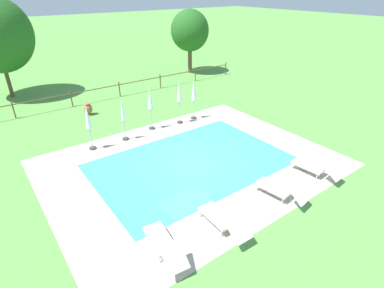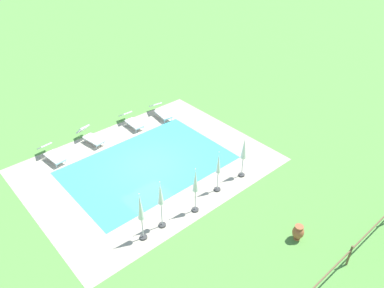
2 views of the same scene
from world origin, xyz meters
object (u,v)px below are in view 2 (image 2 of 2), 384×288
object	(u,v)px
sun_lounger_north_end	(132,121)
patio_umbrella_closed_row_mid_east	(161,197)
sun_lounger_north_near_steps	(90,136)
patio_umbrella_closed_row_mid_west	(244,151)
sun_lounger_north_mid	(52,154)
terracotta_urn_near_fence	(298,232)
patio_umbrella_closed_row_centre	(195,183)
patio_umbrella_closed_row_east	(218,167)
sun_lounger_north_far	(161,111)
patio_umbrella_closed_row_west	(141,210)

from	to	relation	value
sun_lounger_north_end	patio_umbrella_closed_row_mid_east	xyz separation A→B (m)	(3.70, 7.82, 1.30)
sun_lounger_north_near_steps	patio_umbrella_closed_row_mid_west	xyz separation A→B (m)	(-4.20, 7.80, 1.14)
sun_lounger_north_mid	terracotta_urn_near_fence	distance (m)	13.09
patio_umbrella_closed_row_centre	patio_umbrella_closed_row_east	bearing A→B (deg)	-169.00
sun_lounger_north_near_steps	sun_lounger_north_far	xyz separation A→B (m)	(-4.82, 0.31, -0.02)
sun_lounger_north_mid	patio_umbrella_closed_row_west	size ratio (longest dim) A/B	0.84
patio_umbrella_closed_row_west	patio_umbrella_closed_row_mid_west	size ratio (longest dim) A/B	1.07
patio_umbrella_closed_row_east	terracotta_urn_near_fence	distance (m)	4.51
patio_umbrella_closed_row_west	patio_umbrella_closed_row_east	xyz separation A→B (m)	(-4.43, -0.13, -0.19)
sun_lounger_north_far	terracotta_urn_near_fence	bearing A→B (deg)	80.42
patio_umbrella_closed_row_west	patio_umbrella_closed_row_centre	world-z (taller)	patio_umbrella_closed_row_west
patio_umbrella_closed_row_east	sun_lounger_north_near_steps	bearing A→B (deg)	-72.21
sun_lounger_north_mid	patio_umbrella_closed_row_west	distance (m)	7.87
patio_umbrella_closed_row_east	patio_umbrella_closed_row_centre	bearing A→B (deg)	11.00
sun_lounger_north_far	patio_umbrella_closed_row_mid_west	world-z (taller)	patio_umbrella_closed_row_mid_west
patio_umbrella_closed_row_centre	terracotta_urn_near_fence	size ratio (longest dim) A/B	3.29
patio_umbrella_closed_row_east	patio_umbrella_closed_row_mid_west	bearing A→B (deg)	179.19
patio_umbrella_closed_row_centre	sun_lounger_north_mid	bearing A→B (deg)	-68.45
terracotta_urn_near_fence	sun_lounger_north_end	bearing A→B (deg)	-89.78
sun_lounger_north_near_steps	patio_umbrella_closed_row_centre	xyz separation A→B (m)	(-0.76, 8.11, 1.20)
sun_lounger_north_far	patio_umbrella_closed_row_centre	size ratio (longest dim) A/B	0.87
patio_umbrella_closed_row_west	sun_lounger_north_far	bearing A→B (deg)	-131.68
patio_umbrella_closed_row_mid_west	patio_umbrella_closed_row_centre	world-z (taller)	patio_umbrella_closed_row_centre
sun_lounger_north_far	patio_umbrella_closed_row_mid_east	size ratio (longest dim) A/B	0.85
sun_lounger_north_end	patio_umbrella_closed_row_west	distance (m)	9.24
sun_lounger_north_end	patio_umbrella_closed_row_centre	size ratio (longest dim) A/B	0.85
patio_umbrella_closed_row_west	sun_lounger_north_mid	bearing A→B (deg)	-86.72
patio_umbrella_closed_row_centre	patio_umbrella_closed_row_mid_east	distance (m)	1.71
sun_lounger_north_far	patio_umbrella_closed_row_mid_east	distance (m)	9.58
terracotta_urn_near_fence	sun_lounger_north_mid	bearing A→B (deg)	-66.59
sun_lounger_north_far	patio_umbrella_closed_row_west	size ratio (longest dim) A/B	0.85
sun_lounger_north_far	patio_umbrella_closed_row_mid_west	bearing A→B (deg)	85.31
patio_umbrella_closed_row_centre	sun_lounger_north_near_steps	bearing A→B (deg)	-84.63
patio_umbrella_closed_row_centre	terracotta_urn_near_fence	xyz separation A→B (m)	(-2.05, 4.05, -1.19)
patio_umbrella_closed_row_mid_west	patio_umbrella_closed_row_mid_east	size ratio (longest dim) A/B	0.93
patio_umbrella_closed_row_west	patio_umbrella_closed_row_east	size ratio (longest dim) A/B	1.08
sun_lounger_north_near_steps	sun_lounger_north_mid	size ratio (longest dim) A/B	0.97
sun_lounger_north_far	patio_umbrella_closed_row_west	world-z (taller)	patio_umbrella_closed_row_west
patio_umbrella_closed_row_mid_east	sun_lounger_north_mid	bearing A→B (deg)	-79.31
sun_lounger_north_end	patio_umbrella_closed_row_centre	world-z (taller)	patio_umbrella_closed_row_centre
sun_lounger_north_near_steps	sun_lounger_north_mid	xyz separation A→B (m)	(2.38, 0.15, -0.01)
patio_umbrella_closed_row_west	terracotta_urn_near_fence	world-z (taller)	patio_umbrella_closed_row_west
sun_lounger_north_end	patio_umbrella_closed_row_west	size ratio (longest dim) A/B	0.83
sun_lounger_north_mid	patio_umbrella_closed_row_east	xyz separation A→B (m)	(-4.88, 7.63, 1.06)
sun_lounger_north_far	patio_umbrella_closed_row_east	distance (m)	7.89
patio_umbrella_closed_row_east	terracotta_urn_near_fence	xyz separation A→B (m)	(-0.32, 4.38, -1.03)
patio_umbrella_closed_row_centre	patio_umbrella_closed_row_east	distance (m)	1.77
patio_umbrella_closed_row_mid_east	patio_umbrella_closed_row_east	world-z (taller)	patio_umbrella_closed_row_mid_east
sun_lounger_north_end	patio_umbrella_closed_row_centre	distance (m)	8.39
sun_lounger_north_near_steps	sun_lounger_north_far	world-z (taller)	sun_lounger_north_near_steps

